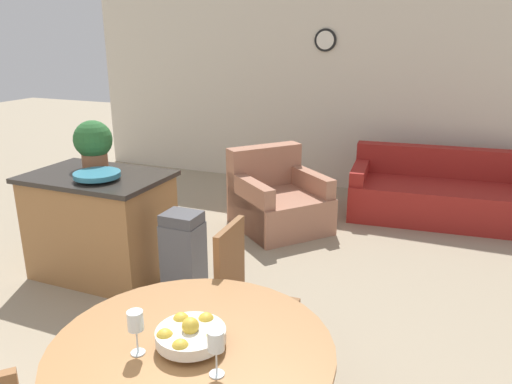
% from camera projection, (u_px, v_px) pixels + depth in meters
% --- Properties ---
extents(wall_back, '(8.00, 0.09, 2.70)m').
position_uv_depth(wall_back, '(356.00, 90.00, 6.57)').
color(wall_back, beige).
rests_on(wall_back, ground_plane).
extents(dining_table, '(1.29, 1.29, 0.75)m').
position_uv_depth(dining_table, '(193.00, 378.00, 2.27)').
color(dining_table, '#9E6B3D').
rests_on(dining_table, ground_plane).
extents(dining_chair_far_side, '(0.44, 0.44, 0.97)m').
position_uv_depth(dining_chair_far_side, '(247.00, 296.00, 3.10)').
color(dining_chair_far_side, brown).
rests_on(dining_chair_far_side, ground_plane).
extents(fruit_bowl, '(0.31, 0.31, 0.14)m').
position_uv_depth(fruit_bowl, '(190.00, 334.00, 2.20)').
color(fruit_bowl, silver).
rests_on(fruit_bowl, dining_table).
extents(wine_glass_left, '(0.07, 0.07, 0.21)m').
position_uv_depth(wine_glass_left, '(136.00, 323.00, 2.13)').
color(wine_glass_left, silver).
rests_on(wine_glass_left, dining_table).
extents(wine_glass_right, '(0.07, 0.07, 0.21)m').
position_uv_depth(wine_glass_right, '(216.00, 343.00, 1.99)').
color(wine_glass_right, silver).
rests_on(wine_glass_right, dining_table).
extents(kitchen_island, '(1.19, 0.79, 0.93)m').
position_uv_depth(kitchen_island, '(101.00, 225.00, 4.38)').
color(kitchen_island, '#9E6B3D').
rests_on(kitchen_island, ground_plane).
extents(teal_bowl, '(0.38, 0.38, 0.06)m').
position_uv_depth(teal_bowl, '(97.00, 175.00, 4.07)').
color(teal_bowl, teal).
rests_on(teal_bowl, kitchen_island).
extents(potted_plant, '(0.34, 0.34, 0.42)m').
position_uv_depth(potted_plant, '(93.00, 142.00, 4.39)').
color(potted_plant, '#A36642').
rests_on(potted_plant, kitchen_island).
extents(trash_bin, '(0.30, 0.25, 0.75)m').
position_uv_depth(trash_bin, '(184.00, 257.00, 3.97)').
color(trash_bin, '#56565B').
rests_on(trash_bin, ground_plane).
extents(couch, '(2.25, 1.13, 0.78)m').
position_uv_depth(couch, '(447.00, 196.00, 5.78)').
color(couch, maroon).
rests_on(couch, ground_plane).
extents(armchair, '(1.27, 1.26, 0.86)m').
position_uv_depth(armchair, '(278.00, 202.00, 5.52)').
color(armchair, '#A87056').
rests_on(armchair, ground_plane).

